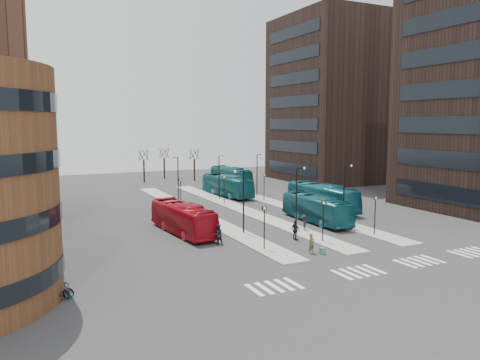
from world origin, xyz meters
name	(u,v)px	position (x,y,z in m)	size (l,w,h in m)	color
ground	(410,287)	(0.00, 0.00, 0.00)	(160.00, 160.00, 0.00)	#2C2C2F
island_left	(195,213)	(-4.00, 30.00, 0.07)	(2.50, 45.00, 0.15)	#959690
island_mid	(240,209)	(2.00, 30.00, 0.07)	(2.50, 45.00, 0.15)	#959690
island_right	(281,205)	(8.00, 30.00, 0.07)	(2.50, 45.00, 0.15)	#959690
suitcase	(322,251)	(-0.61, 8.94, 0.26)	(0.42, 0.34, 0.53)	navy
red_bus	(183,218)	(-8.56, 20.97, 1.50)	(2.52, 10.76, 3.00)	#AF0D1A
teal_bus_a	(316,209)	(6.17, 19.63, 1.46)	(2.46, 10.52, 2.93)	#135562
teal_bus_b	(227,186)	(4.88, 40.38, 1.56)	(2.62, 11.21, 3.12)	#12575E
teal_bus_c	(322,197)	(10.90, 25.10, 1.64)	(2.75, 11.76, 3.28)	#165F6E
teal_bus_d	(231,176)	(10.15, 50.60, 1.62)	(2.72, 11.61, 3.24)	#125E5C
traveller	(311,244)	(-1.32, 9.52, 0.83)	(0.60, 0.40, 1.66)	brown
commuter_a	(218,234)	(-7.10, 15.57, 0.89)	(0.87, 0.68, 1.78)	black
commuter_b	(295,230)	(-0.08, 13.92, 0.93)	(1.09, 0.45, 1.85)	black
commuter_c	(304,223)	(2.61, 16.54, 0.84)	(1.09, 0.63, 1.69)	black
bicycle_near	(60,295)	(-21.00, 7.30, 0.45)	(0.59, 1.70, 0.89)	gray
bicycle_mid	(59,291)	(-21.00, 7.73, 0.53)	(0.50, 1.77, 1.06)	gray
bicycle_far	(57,286)	(-21.00, 9.05, 0.41)	(0.54, 1.56, 0.82)	gray
crosswalk_stripes	(387,267)	(1.75, 4.00, 0.01)	(22.35, 2.40, 0.01)	silver
tower_far	(338,100)	(31.98, 50.00, 15.00)	(20.12, 20.00, 30.00)	black
sign_poles	(264,199)	(1.60, 23.00, 2.41)	(12.45, 22.12, 3.65)	black
lamp_posts	(252,182)	(2.64, 28.00, 3.58)	(14.04, 20.24, 6.12)	black
bare_trees	(168,166)	(2.67, 62.67, 2.72)	(10.97, 8.14, 5.90)	black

